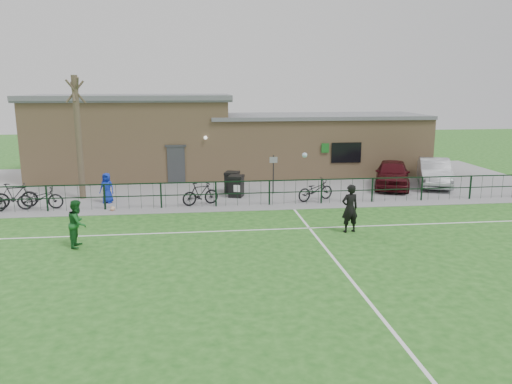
{
  "coord_description": "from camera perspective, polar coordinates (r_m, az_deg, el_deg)",
  "views": [
    {
      "loc": [
        -2.4,
        -14.55,
        5.56
      ],
      "look_at": [
        0.0,
        5.0,
        1.3
      ],
      "focal_mm": 35.0,
      "sensor_mm": 36.0,
      "label": 1
    }
  ],
  "objects": [
    {
      "name": "spectator_child",
      "position": [
        24.74,
        -16.67,
        0.45
      ],
      "size": [
        0.81,
        0.64,
        1.44
      ],
      "primitive_type": "imported",
      "rotation": [
        0.0,
        0.0,
        -0.29
      ],
      "color": "#132CB5",
      "rests_on": "paving_strip"
    },
    {
      "name": "pitch_line_mid",
      "position": [
        19.51,
        0.36,
        -4.34
      ],
      "size": [
        28.0,
        0.1,
        0.01
      ],
      "primitive_type": "cube",
      "color": "white",
      "rests_on": "ground"
    },
    {
      "name": "car_maroon",
      "position": [
        28.24,
        15.32,
        2.01
      ],
      "size": [
        3.3,
        4.76,
        1.51
      ],
      "primitive_type": "imported",
      "rotation": [
        0.0,
        0.0,
        -0.38
      ],
      "color": "#400B11",
      "rests_on": "paving_strip"
    },
    {
      "name": "car_silver",
      "position": [
        29.5,
        19.7,
        2.13
      ],
      "size": [
        3.09,
        4.8,
        1.49
      ],
      "primitive_type": "imported",
      "rotation": [
        0.0,
        0.0,
        -0.36
      ],
      "color": "#A1A3A9",
      "rests_on": "paving_strip"
    },
    {
      "name": "perimeter_fence",
      "position": [
        23.21,
        -0.9,
        -0.14
      ],
      "size": [
        28.0,
        0.1,
        1.2
      ],
      "primitive_type": "cube",
      "color": "black",
      "rests_on": "ground"
    },
    {
      "name": "outfield_player",
      "position": [
        18.43,
        -19.73,
        -3.39
      ],
      "size": [
        0.66,
        0.83,
        1.66
      ],
      "primitive_type": "imported",
      "rotation": [
        0.0,
        0.0,
        1.53
      ],
      "color": "#1B5F26",
      "rests_on": "ground"
    },
    {
      "name": "wheelie_bin_left",
      "position": [
        26.07,
        -2.75,
        1.05
      ],
      "size": [
        0.86,
        0.92,
        1.0
      ],
      "primitive_type": "cube",
      "rotation": [
        0.0,
        0.0,
        -0.3
      ],
      "color": "black",
      "rests_on": "paving_strip"
    },
    {
      "name": "goalkeeper_kick",
      "position": [
        19.37,
        10.57,
        -1.73
      ],
      "size": [
        1.58,
        3.54,
        2.67
      ],
      "color": "black",
      "rests_on": "ground"
    },
    {
      "name": "ball_ground",
      "position": [
        23.24,
        -16.06,
        -1.84
      ],
      "size": [
        0.22,
        0.22,
        0.22
      ],
      "primitive_type": "sphere",
      "color": "silver",
      "rests_on": "ground"
    },
    {
      "name": "bare_tree",
      "position": [
        25.79,
        -19.61,
        5.8
      ],
      "size": [
        0.3,
        0.3,
        6.0
      ],
      "primitive_type": "cylinder",
      "color": "#4C3E2E",
      "rests_on": "ground"
    },
    {
      "name": "bicycle_d",
      "position": [
        23.45,
        -6.37,
        -0.19
      ],
      "size": [
        1.84,
        1.09,
        1.07
      ],
      "primitive_type": "imported",
      "rotation": [
        0.0,
        0.0,
        1.93
      ],
      "color": "black",
      "rests_on": "paving_strip"
    },
    {
      "name": "bicycle_e",
      "position": [
        24.37,
        6.8,
        0.24
      ],
      "size": [
        2.12,
        1.43,
        1.05
      ],
      "primitive_type": "imported",
      "rotation": [
        0.0,
        0.0,
        1.98
      ],
      "color": "black",
      "rests_on": "paving_strip"
    },
    {
      "name": "pitch_line_touch",
      "position": [
        23.15,
        -0.85,
        -1.68
      ],
      "size": [
        28.0,
        0.1,
        0.01
      ],
      "primitive_type": "cube",
      "color": "white",
      "rests_on": "ground"
    },
    {
      "name": "wheelie_bin_right",
      "position": [
        25.06,
        -2.28,
        0.59
      ],
      "size": [
        0.86,
        0.92,
        1.0
      ],
      "primitive_type": "cube",
      "rotation": [
        0.0,
        0.0,
        -0.32
      ],
      "color": "black",
      "rests_on": "paving_strip"
    },
    {
      "name": "paving_strip",
      "position": [
        28.69,
        -2.07,
        1.04
      ],
      "size": [
        34.0,
        13.0,
        0.02
      ],
      "primitive_type": "cube",
      "color": "gray",
      "rests_on": "ground"
    },
    {
      "name": "pitch_line_perp",
      "position": [
        16.18,
        9.32,
        -8.04
      ],
      "size": [
        0.1,
        16.0,
        0.01
      ],
      "primitive_type": "cube",
      "color": "white",
      "rests_on": "ground"
    },
    {
      "name": "sign_post",
      "position": [
        25.69,
        1.99,
        2.02
      ],
      "size": [
        0.07,
        0.07,
        2.0
      ],
      "primitive_type": "cylinder",
      "rotation": [
        0.0,
        0.0,
        0.24
      ],
      "color": "black",
      "rests_on": "paving_strip"
    },
    {
      "name": "bicycle_b",
      "position": [
        25.2,
        -25.84,
        -0.38
      ],
      "size": [
        2.01,
        0.97,
        1.17
      ],
      "primitive_type": "imported",
      "rotation": [
        0.0,
        0.0,
        1.8
      ],
      "color": "black",
      "rests_on": "paving_strip"
    },
    {
      "name": "ground",
      "position": [
        15.76,
        2.24,
        -8.46
      ],
      "size": [
        90.0,
        90.0,
        0.0
      ],
      "primitive_type": "plane",
      "color": "#21591A",
      "rests_on": "ground"
    },
    {
      "name": "clubhouse",
      "position": [
        31.26,
        -4.2,
        6.04
      ],
      "size": [
        24.25,
        5.4,
        4.96
      ],
      "color": "tan",
      "rests_on": "ground"
    },
    {
      "name": "bicycle_c",
      "position": [
        24.57,
        -23.44,
        -0.6
      ],
      "size": [
        2.03,
        0.77,
        1.05
      ],
      "primitive_type": "imported",
      "rotation": [
        0.0,
        0.0,
        1.61
      ],
      "color": "black",
      "rests_on": "paving_strip"
    }
  ]
}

